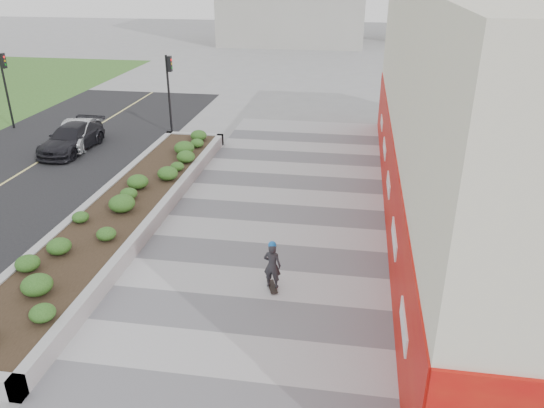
{
  "coord_description": "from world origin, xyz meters",
  "views": [
    {
      "loc": [
        2.61,
        -9.55,
        8.56
      ],
      "look_at": [
        0.03,
        6.61,
        1.1
      ],
      "focal_mm": 35.0,
      "sensor_mm": 36.0,
      "label": 1
    }
  ],
  "objects": [
    {
      "name": "car_dark",
      "position": [
        -11.18,
        13.8,
        0.64
      ],
      "size": [
        1.93,
        4.48,
        1.29
      ],
      "primitive_type": "imported",
      "rotation": [
        0.0,
        0.0,
        -0.03
      ],
      "color": "black",
      "rests_on": "ground"
    },
    {
      "name": "planter",
      "position": [
        -5.5,
        7.0,
        0.42
      ],
      "size": [
        3.0,
        18.0,
        0.9
      ],
      "color": "#9E9EA0",
      "rests_on": "ground"
    },
    {
      "name": "car_silver",
      "position": [
        -11.25,
        14.5,
        0.63
      ],
      "size": [
        2.07,
        4.02,
        1.26
      ],
      "primitive_type": "imported",
      "rotation": [
        0.0,
        0.0,
        0.2
      ],
      "color": "#A4A8AC",
      "rests_on": "ground"
    },
    {
      "name": "skateboarder",
      "position": [
        0.59,
        3.19,
        0.78
      ],
      "size": [
        0.55,
        0.74,
        1.54
      ],
      "rotation": [
        0.0,
        0.0,
        0.35
      ],
      "color": "beige",
      "rests_on": "ground"
    },
    {
      "name": "ground",
      "position": [
        0.0,
        0.0,
        0.0
      ],
      "size": [
        160.0,
        160.0,
        0.0
      ],
      "primitive_type": "plane",
      "color": "gray",
      "rests_on": "ground"
    },
    {
      "name": "traffic_signal_far",
      "position": [
        -16.43,
        17.0,
        2.76
      ],
      "size": [
        0.33,
        0.28,
        4.2
      ],
      "color": "black",
      "rests_on": "ground"
    },
    {
      "name": "building",
      "position": [
        6.98,
        8.98,
        3.98
      ],
      "size": [
        6.04,
        24.08,
        8.0
      ],
      "color": "beige",
      "rests_on": "ground"
    },
    {
      "name": "manhole_cover",
      "position": [
        0.5,
        3.0,
        0.0
      ],
      "size": [
        0.44,
        0.44,
        0.01
      ],
      "primitive_type": "cylinder",
      "color": "#595654",
      "rests_on": "ground"
    },
    {
      "name": "walkway",
      "position": [
        0.0,
        3.0,
        0.01
      ],
      "size": [
        8.0,
        36.0,
        0.01
      ],
      "primitive_type": "cube",
      "color": "#A8A8AD",
      "rests_on": "ground"
    },
    {
      "name": "traffic_signal_near",
      "position": [
        -7.23,
        17.5,
        2.76
      ],
      "size": [
        0.33,
        0.28,
        4.2
      ],
      "color": "black",
      "rests_on": "ground"
    }
  ]
}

